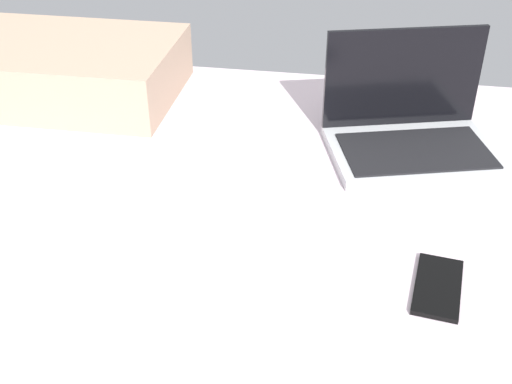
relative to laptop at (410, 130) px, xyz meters
The scene contains 4 objects.
bed_mattress 43.65cm from the laptop, 124.36° to the right, with size 180.00×140.00×18.00cm, color silver.
laptop is the anchor object (origin of this frame).
cell_phone 43.48cm from the laptop, 85.36° to the right, with size 6.80×14.00×0.80cm, color black.
pillow 81.01cm from the laptop, behind, with size 52.00×36.00×13.00cm, color tan.
Camera 1 is at (12.33, -87.30, 84.53)cm, focal length 45.78 mm.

